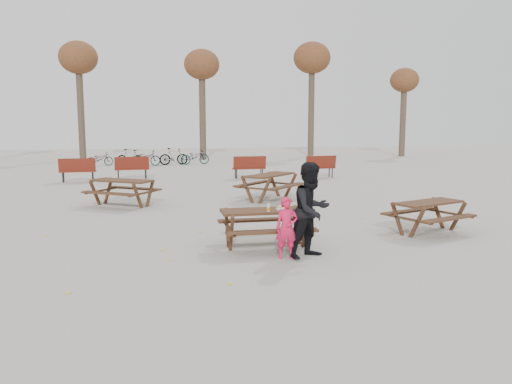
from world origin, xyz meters
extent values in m
plane|color=gray|center=(0.00, 0.00, 0.00)|extent=(80.00, 80.00, 0.00)
cube|color=#351D13|center=(0.00, 0.00, 0.75)|extent=(1.80, 0.70, 0.05)
cube|color=#351D13|center=(0.00, -0.60, 0.45)|extent=(1.80, 0.25, 0.05)
cube|color=#351D13|center=(0.00, 0.60, 0.45)|extent=(1.80, 0.25, 0.05)
cylinder|color=#351D13|center=(-0.75, -0.30, 0.36)|extent=(0.08, 0.08, 0.73)
cylinder|color=#351D13|center=(-0.75, 0.30, 0.36)|extent=(0.08, 0.08, 0.73)
cylinder|color=#351D13|center=(0.75, -0.30, 0.36)|extent=(0.08, 0.08, 0.73)
cylinder|color=#351D13|center=(0.75, 0.30, 0.36)|extent=(0.08, 0.08, 0.73)
cube|color=white|center=(0.30, -0.07, 0.79)|extent=(0.18, 0.11, 0.03)
ellipsoid|color=tan|center=(0.30, -0.07, 0.83)|extent=(0.14, 0.06, 0.05)
cylinder|color=silver|center=(0.01, -0.22, 0.85)|extent=(0.06, 0.06, 0.15)
cylinder|color=orange|center=(0.01, -0.22, 0.83)|extent=(0.07, 0.07, 0.05)
cylinder|color=white|center=(0.01, -0.22, 0.94)|extent=(0.03, 0.03, 0.02)
imported|color=#E21C4A|center=(0.20, -0.90, 0.58)|extent=(0.45, 0.33, 1.16)
imported|color=black|center=(0.68, -0.91, 0.90)|extent=(1.09, 1.02, 1.80)
imported|color=black|center=(-5.40, 20.61, 0.41)|extent=(1.64, 1.11, 0.82)
imported|color=black|center=(-3.68, 20.67, 0.48)|extent=(1.67, 0.97, 0.97)
imported|color=black|center=(-2.77, 20.37, 0.45)|extent=(1.81, 0.91, 0.91)
imported|color=black|center=(-1.13, 20.52, 0.51)|extent=(1.75, 0.74, 1.02)
imported|color=black|center=(0.15, 20.70, 0.46)|extent=(1.81, 0.87, 0.91)
cylinder|color=#382B21|center=(-7.00, 25.50, 3.15)|extent=(0.44, 0.44, 6.30)
ellipsoid|color=brown|center=(-7.00, 25.50, 6.75)|extent=(2.52, 2.52, 2.14)
cylinder|color=#382B21|center=(1.00, 24.50, 2.97)|extent=(0.44, 0.44, 5.95)
ellipsoid|color=brown|center=(1.00, 24.50, 6.38)|extent=(2.38, 2.38, 2.02)
cylinder|color=#382B21|center=(9.00, 25.50, 3.32)|extent=(0.44, 0.44, 6.65)
ellipsoid|color=brown|center=(9.00, 25.50, 7.12)|extent=(2.66, 2.66, 2.26)
cylinder|color=#382B21|center=(16.00, 25.00, 2.62)|extent=(0.44, 0.44, 5.25)
ellipsoid|color=brown|center=(16.00, 25.00, 5.62)|extent=(2.10, 2.10, 1.79)
camera|label=1|loc=(-2.15, -9.73, 2.53)|focal=35.00mm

